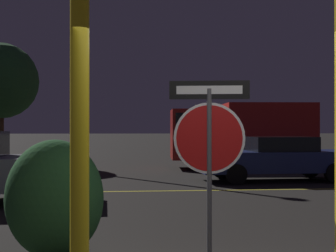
{
  "coord_description": "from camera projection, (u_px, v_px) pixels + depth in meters",
  "views": [
    {
      "loc": [
        -0.78,
        -3.96,
        1.64
      ],
      "look_at": [
        0.04,
        5.49,
        1.67
      ],
      "focal_mm": 50.0,
      "sensor_mm": 36.0,
      "label": 1
    }
  ],
  "objects": [
    {
      "name": "tree_1",
      "position": [
        0.0,
        81.0,
        20.52
      ],
      "size": [
        3.33,
        3.33,
        5.38
      ],
      "color": "#422D1E",
      "rests_on": "ground_plane"
    },
    {
      "name": "street_lamp",
      "position": [
        74.0,
        51.0,
        17.57
      ],
      "size": [
        0.43,
        0.43,
        7.26
      ],
      "color": "#4C4C51",
      "rests_on": "ground_plane"
    },
    {
      "name": "hedge_bush_1",
      "position": [
        55.0,
        199.0,
        5.86
      ],
      "size": [
        1.23,
        0.88,
        1.49
      ],
      "primitive_type": "ellipsoid",
      "color": "#285B2D",
      "rests_on": "ground_plane"
    },
    {
      "name": "road_center_stripe",
      "position": [
        158.0,
        191.0,
        12.09
      ],
      "size": [
        33.98,
        0.12,
        0.01
      ],
      "primitive_type": "cube",
      "color": "gold",
      "rests_on": "ground_plane"
    },
    {
      "name": "yellow_pole_left",
      "position": [
        80.0,
        146.0,
        4.06
      ],
      "size": [
        0.17,
        0.17,
        2.96
      ],
      "primitive_type": "cylinder",
      "color": "yellow",
      "rests_on": "ground_plane"
    },
    {
      "name": "passing_car_2",
      "position": [
        277.0,
        158.0,
        14.43
      ],
      "size": [
        5.0,
        2.05,
        1.36
      ],
      "rotation": [
        0.0,
        0.0,
        1.62
      ],
      "color": "navy",
      "rests_on": "ground_plane"
    },
    {
      "name": "delivery_truck",
      "position": [
        238.0,
        132.0,
        18.82
      ],
      "size": [
        5.71,
        2.73,
        2.61
      ],
      "rotation": [
        0.0,
        0.0,
        1.52
      ],
      "color": "maroon",
      "rests_on": "ground_plane"
    },
    {
      "name": "stop_sign",
      "position": [
        209.0,
        136.0,
        5.55
      ],
      "size": [
        0.94,
        0.18,
        2.2
      ],
      "rotation": [
        0.0,
        0.0,
        -0.16
      ],
      "color": "#4C4C51",
      "rests_on": "ground_plane"
    }
  ]
}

